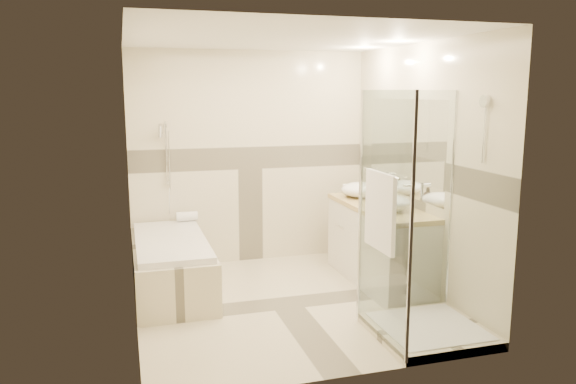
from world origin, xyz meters
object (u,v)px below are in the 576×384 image
object	(u,v)px
vessel_sink_near	(360,190)
amenity_bottle_b	(380,198)
vanity	(379,244)
vessel_sink_far	(391,203)
shower_enclosure	(413,276)
bathtub	(171,262)
amenity_bottle_a	(379,198)

from	to	relation	value
vessel_sink_near	amenity_bottle_b	xyz separation A→B (m)	(0.00, -0.51, -0.00)
vanity	vessel_sink_far	bearing A→B (deg)	-93.91
shower_enclosure	vessel_sink_far	world-z (taller)	shower_enclosure
vanity	vessel_sink_far	xyz separation A→B (m)	(-0.02, -0.29, 0.50)
bathtub	vanity	world-z (taller)	vanity
vanity	amenity_bottle_b	xyz separation A→B (m)	(-0.02, -0.03, 0.51)
vessel_sink_near	amenity_bottle_a	bearing A→B (deg)	-90.00
amenity_bottle_a	amenity_bottle_b	distance (m)	0.03
amenity_bottle_a	amenity_bottle_b	size ratio (longest dim) A/B	0.91
vanity	amenity_bottle_b	distance (m)	0.51
vanity	shower_enclosure	world-z (taller)	shower_enclosure
vanity	vessel_sink_far	size ratio (longest dim) A/B	4.14
vessel_sink_near	vessel_sink_far	size ratio (longest dim) A/B	1.08
amenity_bottle_b	vessel_sink_near	bearing A→B (deg)	90.00
bathtub	amenity_bottle_b	size ratio (longest dim) A/B	10.23
bathtub	shower_enclosure	xyz separation A→B (m)	(1.86, -1.62, 0.20)
vanity	vessel_sink_near	world-z (taller)	vessel_sink_near
vanity	vessel_sink_near	distance (m)	0.70
vanity	amenity_bottle_b	size ratio (longest dim) A/B	9.74
vessel_sink_far	amenity_bottle_a	world-z (taller)	vessel_sink_far
vanity	amenity_bottle_a	world-z (taller)	amenity_bottle_a
shower_enclosure	vessel_sink_near	bearing A→B (deg)	81.17
amenity_bottle_b	amenity_bottle_a	bearing A→B (deg)	90.00
shower_enclosure	amenity_bottle_b	xyz separation A→B (m)	(0.27, 1.24, 0.43)
vessel_sink_far	vanity	bearing A→B (deg)	86.09
vessel_sink_near	amenity_bottle_a	xyz separation A→B (m)	(0.00, -0.49, -0.01)
bathtub	vanity	xyz separation A→B (m)	(2.15, -0.35, 0.12)
amenity_bottle_b	shower_enclosure	bearing A→B (deg)	-102.38
bathtub	amenity_bottle_b	bearing A→B (deg)	-10.06
amenity_bottle_a	amenity_bottle_b	world-z (taller)	amenity_bottle_b
vanity	shower_enclosure	bearing A→B (deg)	-102.97
shower_enclosure	amenity_bottle_a	world-z (taller)	shower_enclosure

